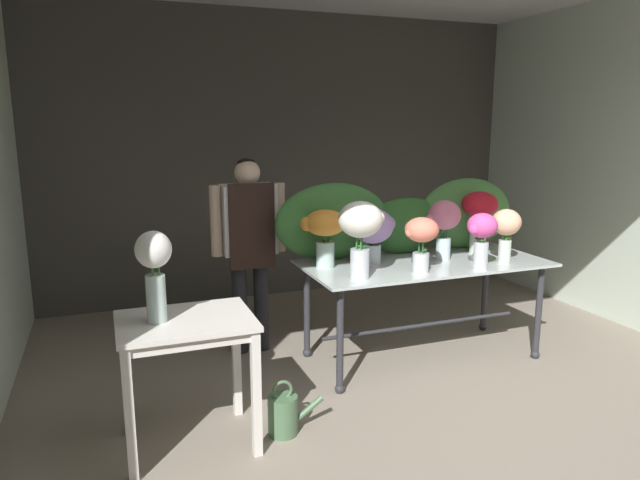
% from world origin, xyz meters
% --- Properties ---
extents(ground_plane, '(8.70, 8.70, 0.00)m').
position_xyz_m(ground_plane, '(0.00, 1.98, 0.00)').
color(ground_plane, gray).
extents(wall_back, '(5.24, 0.12, 2.96)m').
position_xyz_m(wall_back, '(0.00, 3.96, 1.48)').
color(wall_back, '#4C4742').
rests_on(wall_back, ground).
extents(wall_right, '(0.12, 4.08, 2.96)m').
position_xyz_m(wall_right, '(2.62, 1.98, 1.48)').
color(wall_right, silver).
rests_on(wall_right, ground).
extents(display_table_glass, '(1.89, 0.88, 0.79)m').
position_xyz_m(display_table_glass, '(0.43, 1.80, 0.67)').
color(display_table_glass, silver).
rests_on(display_table_glass, ground).
extents(side_table_white, '(0.75, 0.58, 0.77)m').
position_xyz_m(side_table_white, '(-1.48, 1.18, 0.66)').
color(side_table_white, silver).
rests_on(side_table_white, ground).
extents(florist, '(0.60, 0.24, 1.57)m').
position_xyz_m(florist, '(-0.80, 2.41, 0.97)').
color(florist, '#232328').
rests_on(florist, ground).
extents(foliage_backdrop, '(2.13, 0.23, 0.60)m').
position_xyz_m(foliage_backdrop, '(0.42, 2.12, 1.07)').
color(foliage_backdrop, '#387033').
rests_on(foliage_backdrop, display_table_glass).
extents(vase_crimson_anemones, '(0.30, 0.29, 0.51)m').
position_xyz_m(vase_crimson_anemones, '(0.99, 1.91, 1.13)').
color(vase_crimson_anemones, silver).
rests_on(vase_crimson_anemones, display_table_glass).
extents(vase_coral_dahlias, '(0.25, 0.24, 0.40)m').
position_xyz_m(vase_coral_dahlias, '(0.24, 1.54, 1.05)').
color(vase_coral_dahlias, silver).
rests_on(vase_coral_dahlias, display_table_glass).
extents(vase_sunset_snapdragons, '(0.34, 0.31, 0.43)m').
position_xyz_m(vase_sunset_snapdragons, '(-0.36, 1.91, 1.07)').
color(vase_sunset_snapdragons, silver).
rests_on(vase_sunset_snapdragons, display_table_glass).
extents(vase_lilac_freesia, '(0.36, 0.32, 0.42)m').
position_xyz_m(vase_lilac_freesia, '(0.03, 1.91, 1.05)').
color(vase_lilac_freesia, silver).
rests_on(vase_lilac_freesia, display_table_glass).
extents(vase_ivory_carnations, '(0.34, 0.30, 0.54)m').
position_xyz_m(vase_ivory_carnations, '(-0.23, 1.54, 1.14)').
color(vase_ivory_carnations, silver).
rests_on(vase_ivory_carnations, display_table_glass).
extents(vase_peach_tulips, '(0.22, 0.22, 0.42)m').
position_xyz_m(vase_peach_tulips, '(0.98, 1.55, 1.06)').
color(vase_peach_tulips, silver).
rests_on(vase_peach_tulips, display_table_glass).
extents(vase_fuchsia_lilies, '(0.25, 0.22, 0.42)m').
position_xyz_m(vase_fuchsia_lilies, '(0.68, 1.45, 1.06)').
color(vase_fuchsia_lilies, silver).
rests_on(vase_fuchsia_lilies, display_table_glass).
extents(vase_rosy_roses, '(0.28, 0.25, 0.47)m').
position_xyz_m(vase_rosy_roses, '(0.61, 1.82, 1.09)').
color(vase_rosy_roses, silver).
rests_on(vase_rosy_roses, display_table_glass).
extents(vase_white_roses_tall, '(0.19, 0.19, 0.51)m').
position_xyz_m(vase_white_roses_tall, '(-1.63, 1.18, 1.07)').
color(vase_white_roses_tall, silver).
rests_on(vase_white_roses_tall, side_table_white).
extents(watering_can, '(0.35, 0.18, 0.34)m').
position_xyz_m(watering_can, '(-0.94, 1.09, 0.13)').
color(watering_can, '#4C704C').
rests_on(watering_can, ground).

